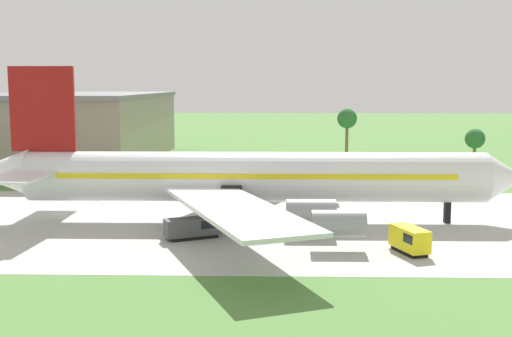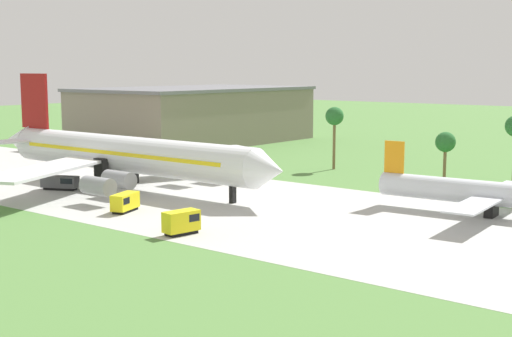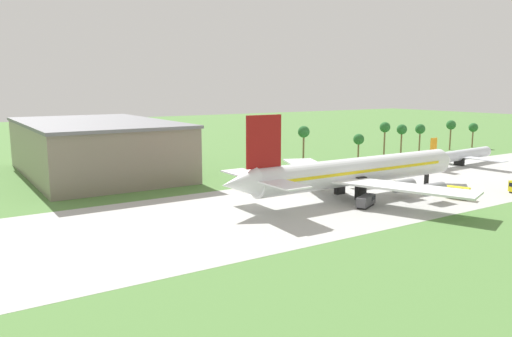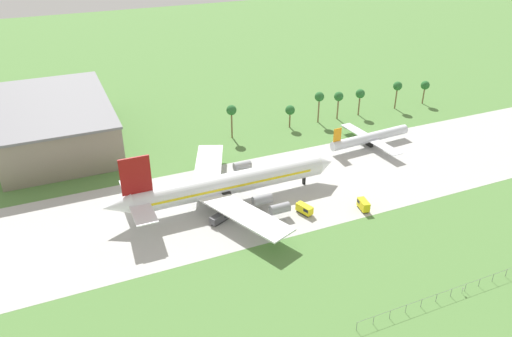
{
  "view_description": "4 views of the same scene",
  "coord_description": "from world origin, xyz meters",
  "px_view_note": "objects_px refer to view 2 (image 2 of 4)",
  "views": [
    {
      "loc": [
        -43.06,
        -76.47,
        16.75
      ],
      "look_at": [
        -45.04,
        0.52,
        6.6
      ],
      "focal_mm": 45.0,
      "sensor_mm": 36.0,
      "label": 1
    },
    {
      "loc": [
        45.79,
        -78.55,
        19.85
      ],
      "look_at": [
        -17.37,
        0.52,
        5.6
      ],
      "focal_mm": 50.0,
      "sensor_mm": 36.0,
      "label": 2
    },
    {
      "loc": [
        -124.33,
        -79.34,
        24.42
      ],
      "look_at": [
        -72.71,
        0.52,
        8.62
      ],
      "focal_mm": 35.0,
      "sensor_mm": 36.0,
      "label": 3
    },
    {
      "loc": [
        -87.07,
        -113.07,
        75.08
      ],
      "look_at": [
        -35.55,
        5.0,
        6.0
      ],
      "focal_mm": 35.0,
      "sensor_mm": 36.0,
      "label": 4
    }
  ],
  "objects_px": {
    "baggage_tug": "(182,222)",
    "fuel_truck": "(125,202)",
    "catering_van": "(61,182)",
    "terminal_building": "(195,115)",
    "regional_aircraft": "(491,194)",
    "jet_airliner": "(122,154)"
  },
  "relations": [
    {
      "from": "regional_aircraft",
      "to": "terminal_building",
      "type": "xyz_separation_m",
      "value": [
        -98.55,
        46.43,
        4.3
      ]
    },
    {
      "from": "fuel_truck",
      "to": "catering_van",
      "type": "distance_m",
      "value": 22.92
    },
    {
      "from": "regional_aircraft",
      "to": "catering_van",
      "type": "distance_m",
      "value": 67.29
    },
    {
      "from": "jet_airliner",
      "to": "baggage_tug",
      "type": "relative_size",
      "value": 14.39
    },
    {
      "from": "jet_airliner",
      "to": "terminal_building",
      "type": "xyz_separation_m",
      "value": [
        -40.53,
        60.78,
        1.89
      ]
    },
    {
      "from": "fuel_truck",
      "to": "regional_aircraft",
      "type": "bearing_deg",
      "value": 35.03
    },
    {
      "from": "catering_van",
      "to": "terminal_building",
      "type": "height_order",
      "value": "terminal_building"
    },
    {
      "from": "fuel_truck",
      "to": "terminal_building",
      "type": "relative_size",
      "value": 0.09
    },
    {
      "from": "regional_aircraft",
      "to": "catering_van",
      "type": "height_order",
      "value": "regional_aircraft"
    },
    {
      "from": "regional_aircraft",
      "to": "terminal_building",
      "type": "height_order",
      "value": "terminal_building"
    },
    {
      "from": "catering_van",
      "to": "fuel_truck",
      "type": "bearing_deg",
      "value": -14.37
    },
    {
      "from": "jet_airliner",
      "to": "terminal_building",
      "type": "distance_m",
      "value": 73.08
    },
    {
      "from": "baggage_tug",
      "to": "fuel_truck",
      "type": "distance_m",
      "value": 16.38
    },
    {
      "from": "regional_aircraft",
      "to": "catering_van",
      "type": "bearing_deg",
      "value": -159.96
    },
    {
      "from": "jet_airliner",
      "to": "regional_aircraft",
      "type": "height_order",
      "value": "jet_airliner"
    },
    {
      "from": "jet_airliner",
      "to": "terminal_building",
      "type": "relative_size",
      "value": 1.11
    },
    {
      "from": "catering_van",
      "to": "terminal_building",
      "type": "relative_size",
      "value": 0.1
    },
    {
      "from": "regional_aircraft",
      "to": "terminal_building",
      "type": "distance_m",
      "value": 109.03
    },
    {
      "from": "jet_airliner",
      "to": "catering_van",
      "type": "xyz_separation_m",
      "value": [
        -5.17,
        -8.7,
        -4.28
      ]
    },
    {
      "from": "baggage_tug",
      "to": "catering_van",
      "type": "xyz_separation_m",
      "value": [
        -37.92,
        10.3,
        -0.3
      ]
    },
    {
      "from": "baggage_tug",
      "to": "fuel_truck",
      "type": "xyz_separation_m",
      "value": [
        -15.72,
        4.61,
        -0.14
      ]
    },
    {
      "from": "jet_airliner",
      "to": "baggage_tug",
      "type": "bearing_deg",
      "value": -30.13
    }
  ]
}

